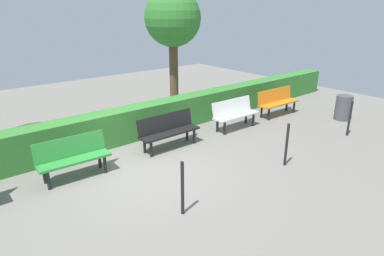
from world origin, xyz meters
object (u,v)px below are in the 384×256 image
Objects in this scene: bench_green at (73,156)px; trash_bin at (343,108)px; bench_black at (168,129)px; bench_orange at (277,101)px; bench_white at (234,113)px; tree_near at (173,20)px.

bench_green is 8.22m from trash_bin.
bench_black is 1.10× the size of bench_green.
bench_black is 5.85m from trash_bin.
bench_green reaches higher than trash_bin.
bench_black is at bearing -177.01° from bench_green.
bench_white is at bearing 2.31° from bench_orange.
bench_orange is 0.41× the size of tree_near.
bench_black is 4.30m from tree_near.
bench_green is (2.45, 0.02, -0.00)m from bench_black.
bench_white is 0.38× the size of tree_near.
bench_orange reaches higher than trash_bin.
trash_bin is at bearing 127.41° from tree_near.
bench_white and bench_black have the same top height.
bench_green is 0.37× the size of tree_near.
bench_orange is at bearing -53.57° from trash_bin.
bench_white is 3.76m from tree_near.
bench_white is (2.05, 0.01, -0.00)m from bench_orange.
bench_orange is at bearing -178.25° from bench_white.
bench_orange reaches higher than bench_white.
bench_green reaches higher than bench_white.
bench_green is (4.78, -0.07, -0.00)m from bench_white.
bench_white is 0.92× the size of bench_black.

